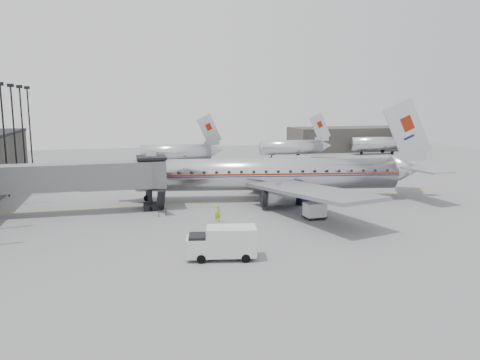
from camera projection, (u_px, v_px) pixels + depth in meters
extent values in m
plane|color=slate|center=(233.00, 212.00, 54.69)|extent=(160.00, 160.00, 0.00)
cube|color=#3A3735|center=(348.00, 139.00, 122.28)|extent=(30.00, 12.00, 6.00)
cube|color=gold|center=(245.00, 200.00, 61.14)|extent=(60.00, 0.15, 0.01)
cube|color=#5D5F62|center=(34.00, 178.00, 52.20)|extent=(12.00, 2.80, 3.00)
cube|color=#5D5F62|center=(117.00, 175.00, 54.33)|extent=(8.00, 3.00, 3.10)
cube|color=#5D5F62|center=(152.00, 173.00, 55.66)|extent=(3.20, 3.60, 3.20)
cube|color=black|center=(151.00, 157.00, 55.34)|extent=(3.40, 3.80, 0.30)
cube|color=white|center=(151.00, 153.00, 55.26)|extent=(1.20, 0.15, 0.80)
cylinder|color=black|center=(150.00, 198.00, 55.70)|extent=(0.56, 0.56, 2.80)
cube|color=black|center=(150.00, 206.00, 55.87)|extent=(1.60, 2.20, 0.70)
cylinder|color=black|center=(151.00, 209.00, 54.92)|extent=(0.30, 0.60, 0.60)
cylinder|color=black|center=(150.00, 205.00, 56.84)|extent=(0.30, 0.60, 0.60)
cube|color=black|center=(161.00, 201.00, 53.74)|extent=(0.90, 3.20, 2.90)
cylinder|color=black|center=(5.00, 141.00, 62.22)|extent=(0.24, 0.24, 15.00)
cube|color=black|center=(0.00, 84.00, 60.96)|extent=(0.90, 0.25, 0.50)
cylinder|color=black|center=(15.00, 138.00, 67.96)|extent=(0.24, 0.24, 15.00)
cube|color=black|center=(10.00, 85.00, 66.70)|extent=(0.90, 0.25, 0.50)
cylinder|color=black|center=(23.00, 135.00, 73.70)|extent=(0.24, 0.24, 15.00)
cube|color=black|center=(19.00, 87.00, 72.45)|extent=(0.90, 0.25, 0.50)
cylinder|color=black|center=(30.00, 132.00, 79.44)|extent=(0.24, 0.24, 15.00)
cube|color=black|center=(27.00, 88.00, 78.19)|extent=(0.90, 0.25, 0.50)
cylinder|color=silver|center=(176.00, 152.00, 93.97)|extent=(14.00, 3.20, 3.20)
cube|color=silver|center=(209.00, 130.00, 94.85)|extent=(5.17, 0.26, 6.52)
cylinder|color=black|center=(154.00, 163.00, 93.25)|extent=(0.24, 0.24, 1.00)
cylinder|color=silver|center=(291.00, 147.00, 103.97)|extent=(14.00, 3.20, 3.20)
cube|color=silver|center=(320.00, 127.00, 104.84)|extent=(5.17, 0.26, 6.52)
cylinder|color=black|center=(272.00, 157.00, 103.25)|extent=(0.24, 0.24, 1.00)
cylinder|color=silver|center=(379.00, 143.00, 113.49)|extent=(14.00, 3.20, 3.20)
cube|color=silver|center=(405.00, 125.00, 114.37)|extent=(5.17, 0.26, 6.52)
cylinder|color=black|center=(361.00, 152.00, 112.77)|extent=(0.24, 0.24, 1.00)
cylinder|color=silver|center=(267.00, 174.00, 61.09)|extent=(33.88, 9.72, 4.15)
cone|color=silver|center=(124.00, 176.00, 59.72)|extent=(4.01, 4.66, 4.15)
cone|color=silver|center=(407.00, 169.00, 62.41)|extent=(5.08, 4.64, 3.94)
cube|color=maroon|center=(267.00, 172.00, 61.04)|extent=(33.89, 9.77, 0.20)
cube|color=navy|center=(267.00, 174.00, 61.08)|extent=(33.89, 9.77, 0.11)
cube|color=silver|center=(407.00, 130.00, 61.52)|extent=(6.84, 1.48, 8.62)
cube|color=gray|center=(281.00, 166.00, 71.32)|extent=(15.08, 18.36, 1.33)
cube|color=gray|center=(310.00, 191.00, 51.46)|extent=(10.43, 18.92, 1.33)
cylinder|color=gray|center=(266.00, 180.00, 67.16)|extent=(4.16, 2.96, 2.36)
cylinder|color=gray|center=(278.00, 196.00, 55.68)|extent=(4.16, 2.96, 2.36)
cylinder|color=black|center=(147.00, 196.00, 60.37)|extent=(0.22, 0.22, 1.46)
cylinder|color=black|center=(281.00, 189.00, 64.55)|extent=(0.29, 0.29, 1.57)
cylinder|color=black|center=(281.00, 191.00, 64.60)|extent=(1.17, 0.57, 1.12)
cylinder|color=black|center=(288.00, 198.00, 58.82)|extent=(0.29, 0.29, 1.57)
cylinder|color=black|center=(288.00, 200.00, 58.86)|extent=(1.17, 0.57, 1.12)
cube|color=silver|center=(231.00, 241.00, 38.24)|extent=(4.36, 2.94, 2.34)
cube|color=silver|center=(197.00, 247.00, 38.15)|extent=(2.15, 2.41, 1.56)
cube|color=black|center=(197.00, 239.00, 38.04)|extent=(1.67, 2.11, 0.67)
cylinder|color=black|center=(201.00, 259.00, 37.30)|extent=(0.75, 0.41, 0.71)
cylinder|color=black|center=(202.00, 251.00, 39.28)|extent=(0.75, 0.41, 0.71)
cylinder|color=black|center=(246.00, 258.00, 37.50)|extent=(0.75, 0.41, 0.71)
cylinder|color=black|center=(244.00, 250.00, 39.48)|extent=(0.75, 0.41, 0.71)
cube|color=#0E0D35|center=(303.00, 196.00, 58.70)|extent=(2.63, 2.36, 1.51)
cube|color=black|center=(303.00, 202.00, 58.83)|extent=(2.77, 2.50, 0.13)
cylinder|color=black|center=(302.00, 204.00, 57.81)|extent=(0.35, 0.25, 0.32)
cylinder|color=black|center=(311.00, 203.00, 58.87)|extent=(0.35, 0.25, 0.32)
cylinder|color=black|center=(294.00, 203.00, 58.81)|extent=(0.35, 0.25, 0.32)
cylinder|color=black|center=(304.00, 201.00, 59.87)|extent=(0.35, 0.25, 0.32)
cube|color=silver|center=(315.00, 210.00, 51.33)|extent=(2.28, 1.79, 1.52)
cube|color=black|center=(314.00, 217.00, 51.46)|extent=(2.40, 1.90, 0.13)
cylinder|color=black|center=(310.00, 219.00, 50.60)|extent=(0.33, 0.15, 0.33)
cylinder|color=black|center=(324.00, 218.00, 51.13)|extent=(0.33, 0.15, 0.33)
cylinder|color=black|center=(305.00, 216.00, 51.81)|extent=(0.33, 0.15, 0.33)
cylinder|color=black|center=(319.00, 215.00, 52.35)|extent=(0.33, 0.15, 0.33)
imported|color=#A2C817|center=(218.00, 214.00, 49.93)|extent=(0.71, 0.49, 1.84)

